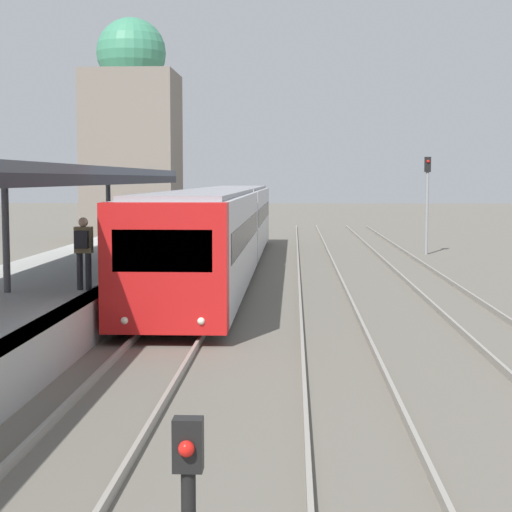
{
  "coord_description": "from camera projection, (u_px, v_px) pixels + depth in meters",
  "views": [
    {
      "loc": [
        2.72,
        -2.1,
        3.51
      ],
      "look_at": [
        1.81,
        18.35,
        1.66
      ],
      "focal_mm": 60.0,
      "sensor_mm": 36.0,
      "label": 1
    }
  ],
  "objects": [
    {
      "name": "train_near",
      "position": [
        222.0,
        226.0,
        32.42
      ],
      "size": [
        2.69,
        29.65,
        3.14
      ],
      "color": "red",
      "rests_on": "ground_plane"
    },
    {
      "name": "person_on_platform",
      "position": [
        83.0,
        247.0,
        19.48
      ],
      "size": [
        0.4,
        0.4,
        1.66
      ],
      "color": "#2D2D33",
      "rests_on": "station_platform"
    },
    {
      "name": "distant_domed_building",
      "position": [
        132.0,
        137.0,
        48.28
      ],
      "size": [
        5.06,
        5.06,
        12.49
      ],
      "color": "slate",
      "rests_on": "ground_plane"
    },
    {
      "name": "platform_canopy",
      "position": [
        6.0,
        171.0,
        18.93
      ],
      "size": [
        4.0,
        26.51,
        2.84
      ],
      "color": "#4C515B",
      "rests_on": "station_platform"
    },
    {
      "name": "signal_mast_far",
      "position": [
        427.0,
        193.0,
        39.51
      ],
      "size": [
        0.28,
        0.29,
        4.52
      ],
      "color": "gray",
      "rests_on": "ground_plane"
    }
  ]
}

